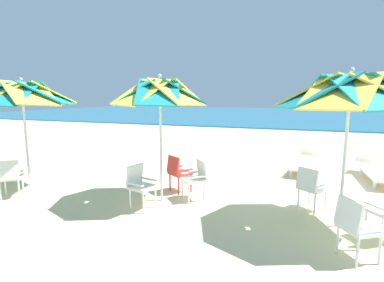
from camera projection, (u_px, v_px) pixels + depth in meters
The scene contains 14 objects.
ground_plane at pixel (343, 186), 7.03m from camera, with size 80.00×80.00×0.00m, color beige.
sea at pixel (306, 114), 34.94m from camera, with size 80.00×36.00×0.10m, color teal.
surf_foam at pixel (315, 132), 17.97m from camera, with size 80.00×0.70×0.01m, color white.
beach_umbrella_0 at pixel (350, 93), 4.51m from camera, with size 2.35×2.35×2.65m.
plastic_chair_1 at pixel (311, 186), 5.44m from camera, with size 0.62×0.63×0.87m.
plastic_chair_2 at pixel (356, 225), 3.79m from camera, with size 0.63×0.61×0.87m.
beach_umbrella_1 at pixel (160, 94), 5.71m from camera, with size 2.01×2.01×2.65m.
plastic_chair_3 at pixel (178, 171), 6.52m from camera, with size 0.61×0.63×0.87m.
plastic_chair_4 at pixel (196, 177), 6.06m from camera, with size 0.63×0.63×0.87m.
plastic_chair_5 at pixel (140, 184), 5.59m from camera, with size 0.55×0.53×0.87m.
beach_umbrella_2 at pixel (22, 95), 6.39m from camera, with size 2.29×2.29×2.62m.
plastic_chair_6 at pixel (10, 176), 6.13m from camera, with size 0.63×0.63×0.87m.
sun_lounger_0 at pixel (377, 170), 7.45m from camera, with size 0.69×2.16×0.62m.
sun_lounger_1 at pixel (306, 162), 8.40m from camera, with size 0.99×2.22×0.62m.
Camera 1 is at (-1.19, -7.66, 2.19)m, focal length 26.52 mm.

